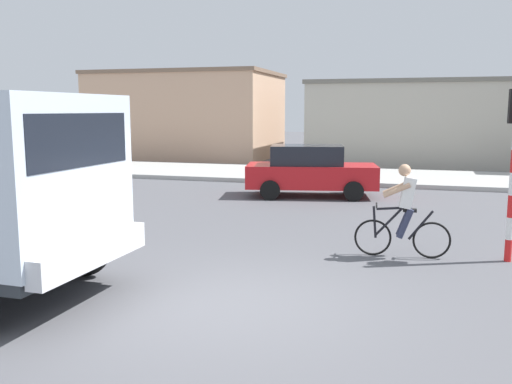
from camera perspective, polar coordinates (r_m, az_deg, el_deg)
The scene contains 6 objects.
ground_plane at distance 7.90m, azimuth -1.25°, elevation -11.41°, with size 120.00×120.00×0.00m, color #56565B.
sidewalk_far at distance 22.24m, azimuth 10.34°, elevation 1.60°, with size 80.00×5.00×0.16m, color #ADADA8.
cyclist at distance 10.43m, azimuth 15.00°, elevation -1.89°, with size 1.73×0.50×1.72m.
car_red_near at distance 17.33m, azimuth 5.61°, elevation 2.23°, with size 4.25×2.43×1.60m.
building_corner_left at distance 32.32m, azimuth -6.97°, elevation 7.90°, with size 9.96×7.04×4.79m.
building_mid_block at distance 30.01m, azimuth 15.51°, elevation 6.97°, with size 9.75×7.89×4.11m.
Camera 1 is at (2.24, -7.09, 2.69)m, focal length 38.76 mm.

